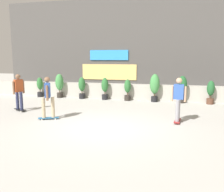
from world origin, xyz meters
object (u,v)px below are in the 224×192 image
object	(u,v)px
potted_plant_2	(82,87)
potted_plant_6	(182,87)
potted_plant_4	(128,89)
potted_plant_0	(40,87)
skater_by_wall_left	(48,96)
potted_plant_7	(211,91)
potted_plant_5	(155,86)
potted_plant_1	(60,84)
skater_by_wall_right	(178,98)
skater_far_left	(19,91)
potted_plant_3	(105,88)

from	to	relation	value
potted_plant_2	potted_plant_6	distance (m)	5.75
potted_plant_2	potted_plant_4	world-z (taller)	potted_plant_2
potted_plant_6	potted_plant_0	bearing A→B (deg)	180.00
skater_by_wall_left	potted_plant_7	bearing A→B (deg)	36.21
potted_plant_2	potted_plant_0	bearing A→B (deg)	180.00
potted_plant_6	potted_plant_5	bearing A→B (deg)	180.00
potted_plant_5	potted_plant_6	size ratio (longest dim) A/B	1.05
potted_plant_1	potted_plant_6	distance (m)	7.19
potted_plant_0	skater_by_wall_right	size ratio (longest dim) A/B	0.71
potted_plant_4	potted_plant_6	distance (m)	2.99
potted_plant_0	skater_far_left	distance (m)	4.06
potted_plant_6	potted_plant_7	distance (m)	1.45
potted_plant_6	skater_far_left	distance (m)	8.27
potted_plant_4	potted_plant_6	size ratio (longest dim) A/B	0.83
potted_plant_0	potted_plant_6	xyz separation A→B (m)	(8.53, -0.00, 0.21)
potted_plant_6	potted_plant_4	bearing A→B (deg)	180.00
potted_plant_2	potted_plant_6	xyz separation A→B (m)	(5.74, 0.00, 0.14)
potted_plant_5	skater_by_wall_right	bearing A→B (deg)	-74.37
potted_plant_3	skater_far_left	world-z (taller)	skater_far_left
potted_plant_3	skater_by_wall_left	size ratio (longest dim) A/B	0.75
potted_plant_3	skater_by_wall_left	xyz separation A→B (m)	(-0.96, -4.92, 0.24)
potted_plant_4	potted_plant_7	distance (m)	4.42
skater_by_wall_left	skater_far_left	world-z (taller)	same
potted_plant_2	potted_plant_7	world-z (taller)	potted_plant_2
potted_plant_2	potted_plant_4	bearing A→B (deg)	0.00
potted_plant_7	potted_plant_5	bearing A→B (deg)	180.00
potted_plant_5	skater_by_wall_right	size ratio (longest dim) A/B	0.91
potted_plant_3	skater_by_wall_right	world-z (taller)	skater_by_wall_right
potted_plant_4	potted_plant_6	bearing A→B (deg)	0.00
potted_plant_0	potted_plant_5	size ratio (longest dim) A/B	0.79
potted_plant_0	potted_plant_4	size ratio (longest dim) A/B	0.99
potted_plant_6	skater_by_wall_right	xyz separation A→B (m)	(-0.31, -4.13, 0.09)
skater_by_wall_left	potted_plant_5	bearing A→B (deg)	52.22
potted_plant_6	potted_plant_7	bearing A→B (deg)	0.00
skater_by_wall_right	potted_plant_6	bearing A→B (deg)	85.73
skater_by_wall_left	skater_by_wall_right	size ratio (longest dim) A/B	1.00
potted_plant_4	potted_plant_7	xyz separation A→B (m)	(4.42, 0.00, 0.02)
potted_plant_2	potted_plant_5	bearing A→B (deg)	0.00
potted_plant_4	skater_by_wall_left	size ratio (longest dim) A/B	0.72
potted_plant_2	potted_plant_4	distance (m)	2.76
potted_plant_7	skater_far_left	size ratio (longest dim) A/B	0.73
potted_plant_1	potted_plant_3	world-z (taller)	potted_plant_1
potted_plant_2	potted_plant_7	distance (m)	7.18
potted_plant_4	potted_plant_5	xyz separation A→B (m)	(1.52, 0.00, 0.25)
potted_plant_0	skater_by_wall_left	size ratio (longest dim) A/B	0.71
potted_plant_4	skater_by_wall_right	distance (m)	4.93
potted_plant_3	skater_far_left	distance (m)	4.89
potted_plant_2	potted_plant_4	xyz separation A→B (m)	(2.76, 0.00, -0.06)
potted_plant_1	potted_plant_2	xyz separation A→B (m)	(1.45, 0.00, -0.13)
skater_far_left	potted_plant_6	bearing A→B (deg)	27.85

